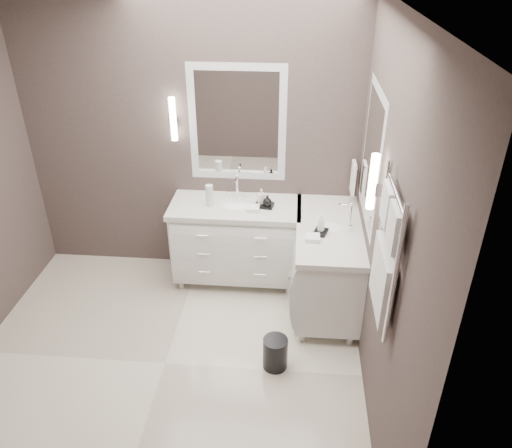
# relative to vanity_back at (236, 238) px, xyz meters

# --- Properties ---
(floor) EXTENTS (3.20, 3.00, 0.01)m
(floor) POSITION_rel_vanity_back_xyz_m (-0.45, -1.23, -0.49)
(floor) COLOR white
(floor) RESTS_ON ground
(ceiling) EXTENTS (3.20, 3.00, 0.01)m
(ceiling) POSITION_rel_vanity_back_xyz_m (-0.45, -1.23, 2.22)
(ceiling) COLOR white
(ceiling) RESTS_ON wall_back
(wall_back) EXTENTS (3.20, 0.01, 2.70)m
(wall_back) POSITION_rel_vanity_back_xyz_m (-0.45, 0.28, 0.86)
(wall_back) COLOR #483C39
(wall_back) RESTS_ON floor
(wall_front) EXTENTS (3.20, 0.01, 2.70)m
(wall_front) POSITION_rel_vanity_back_xyz_m (-0.45, -2.73, 0.86)
(wall_front) COLOR #483C39
(wall_front) RESTS_ON floor
(wall_right) EXTENTS (0.01, 3.00, 2.70)m
(wall_right) POSITION_rel_vanity_back_xyz_m (1.15, -1.23, 0.86)
(wall_right) COLOR #483C39
(wall_right) RESTS_ON floor
(vanity_back) EXTENTS (1.24, 0.59, 0.97)m
(vanity_back) POSITION_rel_vanity_back_xyz_m (0.00, 0.00, 0.00)
(vanity_back) COLOR white
(vanity_back) RESTS_ON floor
(vanity_right) EXTENTS (0.59, 1.24, 0.97)m
(vanity_right) POSITION_rel_vanity_back_xyz_m (0.88, -0.33, 0.00)
(vanity_right) COLOR white
(vanity_right) RESTS_ON floor
(mirror_back) EXTENTS (0.90, 0.02, 1.10)m
(mirror_back) POSITION_rel_vanity_back_xyz_m (-0.00, 0.26, 1.06)
(mirror_back) COLOR white
(mirror_back) RESTS_ON wall_back
(mirror_right) EXTENTS (0.02, 0.90, 1.10)m
(mirror_right) POSITION_rel_vanity_back_xyz_m (1.14, -0.43, 1.06)
(mirror_right) COLOR white
(mirror_right) RESTS_ON wall_right
(sconce_back) EXTENTS (0.06, 0.06, 0.40)m
(sconce_back) POSITION_rel_vanity_back_xyz_m (-0.58, 0.20, 1.11)
(sconce_back) COLOR white
(sconce_back) RESTS_ON wall_back
(sconce_right) EXTENTS (0.06, 0.06, 0.40)m
(sconce_right) POSITION_rel_vanity_back_xyz_m (1.08, -1.01, 1.11)
(sconce_right) COLOR white
(sconce_right) RESTS_ON wall_right
(towel_bar_corner) EXTENTS (0.03, 0.22, 0.30)m
(towel_bar_corner) POSITION_rel_vanity_back_xyz_m (1.09, 0.13, 0.63)
(towel_bar_corner) COLOR white
(towel_bar_corner) RESTS_ON wall_right
(towel_ladder) EXTENTS (0.06, 0.58, 0.90)m
(towel_ladder) POSITION_rel_vanity_back_xyz_m (1.10, -1.63, 0.91)
(towel_ladder) COLOR white
(towel_ladder) RESTS_ON wall_right
(waste_bin) EXTENTS (0.25, 0.25, 0.28)m
(waste_bin) POSITION_rel_vanity_back_xyz_m (0.45, -1.17, -0.35)
(waste_bin) COLOR black
(waste_bin) RESTS_ON floor
(amenity_tray_back) EXTENTS (0.19, 0.15, 0.03)m
(amenity_tray_back) POSITION_rel_vanity_back_xyz_m (0.27, -0.01, 0.38)
(amenity_tray_back) COLOR black
(amenity_tray_back) RESTS_ON vanity_back
(amenity_tray_right) EXTENTS (0.15, 0.17, 0.02)m
(amenity_tray_right) POSITION_rel_vanity_back_xyz_m (0.79, -0.45, 0.38)
(amenity_tray_right) COLOR black
(amenity_tray_right) RESTS_ON vanity_right
(water_bottle) EXTENTS (0.09, 0.09, 0.21)m
(water_bottle) POSITION_rel_vanity_back_xyz_m (-0.24, -0.03, 0.47)
(water_bottle) COLOR silver
(water_bottle) RESTS_ON vanity_back
(soap_bottle_a) EXTENTS (0.08, 0.08, 0.14)m
(soap_bottle_a) POSITION_rel_vanity_back_xyz_m (0.24, 0.01, 0.46)
(soap_bottle_a) COLOR white
(soap_bottle_a) RESTS_ON amenity_tray_back
(soap_bottle_b) EXTENTS (0.09, 0.09, 0.11)m
(soap_bottle_b) POSITION_rel_vanity_back_xyz_m (0.30, -0.04, 0.44)
(soap_bottle_b) COLOR black
(soap_bottle_b) RESTS_ON amenity_tray_back
(soap_bottle_c) EXTENTS (0.08, 0.08, 0.15)m
(soap_bottle_c) POSITION_rel_vanity_back_xyz_m (0.79, -0.45, 0.46)
(soap_bottle_c) COLOR white
(soap_bottle_c) RESTS_ON amenity_tray_right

